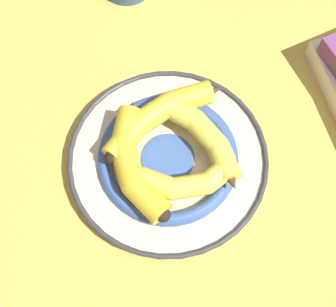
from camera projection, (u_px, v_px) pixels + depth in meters
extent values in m
plane|color=gold|center=(166.00, 182.00, 0.73)|extent=(2.80, 2.80, 0.00)
cylinder|color=beige|center=(168.00, 161.00, 0.73)|extent=(0.30, 0.30, 0.02)
torus|color=#385699|center=(168.00, 157.00, 0.72)|extent=(0.22, 0.22, 0.02)
cylinder|color=#385699|center=(168.00, 158.00, 0.73)|extent=(0.08, 0.08, 0.00)
torus|color=#333338|center=(168.00, 158.00, 0.72)|extent=(0.31, 0.31, 0.01)
cylinder|color=yellow|center=(191.00, 97.00, 0.73)|extent=(0.06, 0.04, 0.04)
cylinder|color=yellow|center=(155.00, 114.00, 0.72)|extent=(0.07, 0.06, 0.04)
cylinder|color=yellow|center=(125.00, 141.00, 0.70)|extent=(0.07, 0.07, 0.04)
sphere|color=yellow|center=(171.00, 103.00, 0.72)|extent=(0.04, 0.04, 0.04)
sphere|color=yellow|center=(137.00, 125.00, 0.71)|extent=(0.04, 0.04, 0.04)
cone|color=#472D19|center=(211.00, 92.00, 0.73)|extent=(0.03, 0.03, 0.03)
sphere|color=black|center=(112.00, 157.00, 0.69)|extent=(0.02, 0.02, 0.02)
cylinder|color=gold|center=(127.00, 129.00, 0.71)|extent=(0.06, 0.07, 0.04)
cylinder|color=gold|center=(128.00, 166.00, 0.68)|extent=(0.04, 0.06, 0.04)
cylinder|color=gold|center=(148.00, 200.00, 0.67)|extent=(0.06, 0.07, 0.04)
sphere|color=gold|center=(123.00, 148.00, 0.70)|extent=(0.04, 0.04, 0.04)
sphere|color=gold|center=(134.00, 185.00, 0.67)|extent=(0.04, 0.04, 0.04)
cone|color=#472D19|center=(131.00, 111.00, 0.72)|extent=(0.04, 0.04, 0.03)
sphere|color=black|center=(163.00, 215.00, 0.66)|extent=(0.02, 0.02, 0.02)
cylinder|color=yellow|center=(156.00, 183.00, 0.68)|extent=(0.06, 0.06, 0.03)
cylinder|color=yellow|center=(190.00, 186.00, 0.68)|extent=(0.05, 0.04, 0.03)
cylinder|color=yellow|center=(219.00, 173.00, 0.68)|extent=(0.06, 0.05, 0.03)
sphere|color=yellow|center=(172.00, 189.00, 0.67)|extent=(0.03, 0.03, 0.03)
sphere|color=yellow|center=(207.00, 183.00, 0.68)|extent=(0.03, 0.03, 0.03)
cone|color=#472D19|center=(140.00, 177.00, 0.68)|extent=(0.04, 0.04, 0.02)
sphere|color=black|center=(232.00, 163.00, 0.69)|extent=(0.02, 0.02, 0.02)
cylinder|color=yellow|center=(224.00, 163.00, 0.69)|extent=(0.04, 0.05, 0.04)
cylinder|color=yellow|center=(206.00, 134.00, 0.71)|extent=(0.05, 0.06, 0.04)
cylinder|color=yellow|center=(180.00, 112.00, 0.72)|extent=(0.06, 0.07, 0.04)
sphere|color=yellow|center=(218.00, 147.00, 0.70)|extent=(0.04, 0.04, 0.04)
sphere|color=yellow|center=(195.00, 121.00, 0.71)|extent=(0.04, 0.04, 0.04)
cone|color=#472D19|center=(231.00, 179.00, 0.68)|extent=(0.03, 0.03, 0.03)
sphere|color=black|center=(165.00, 104.00, 0.73)|extent=(0.02, 0.02, 0.02)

